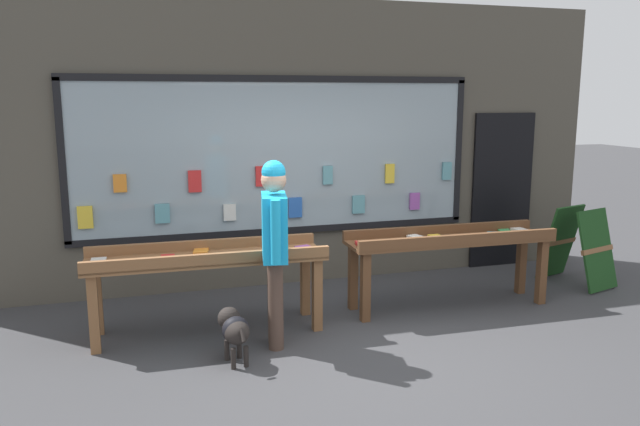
{
  "coord_description": "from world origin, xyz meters",
  "views": [
    {
      "loc": [
        -2.01,
        -5.06,
        2.33
      ],
      "look_at": [
        -0.23,
        0.72,
        1.19
      ],
      "focal_mm": 35.0,
      "sensor_mm": 36.0,
      "label": 1
    }
  ],
  "objects_px": {
    "sandwich_board_sign": "(578,246)",
    "display_table_left": "(207,264)",
    "small_dog": "(234,329)",
    "person_browsing": "(274,238)",
    "display_table_right": "(449,246)"
  },
  "relations": [
    {
      "from": "sandwich_board_sign",
      "to": "display_table_left",
      "type": "bearing_deg",
      "value": 167.4
    },
    {
      "from": "display_table_left",
      "to": "small_dog",
      "type": "height_order",
      "value": "display_table_left"
    },
    {
      "from": "small_dog",
      "to": "sandwich_board_sign",
      "type": "distance_m",
      "value": 4.61
    },
    {
      "from": "person_browsing",
      "to": "sandwich_board_sign",
      "type": "xyz_separation_m",
      "value": [
        4.05,
        0.81,
        -0.55
      ]
    },
    {
      "from": "person_browsing",
      "to": "sandwich_board_sign",
      "type": "bearing_deg",
      "value": -68.03
    },
    {
      "from": "person_browsing",
      "to": "sandwich_board_sign",
      "type": "distance_m",
      "value": 4.17
    },
    {
      "from": "display_table_right",
      "to": "sandwich_board_sign",
      "type": "xyz_separation_m",
      "value": [
        1.95,
        0.29,
        -0.21
      ]
    },
    {
      "from": "small_dog",
      "to": "display_table_right",
      "type": "bearing_deg",
      "value": -80.13
    },
    {
      "from": "display_table_left",
      "to": "small_dog",
      "type": "relative_size",
      "value": 4.19
    },
    {
      "from": "person_browsing",
      "to": "small_dog",
      "type": "bearing_deg",
      "value": 130.71
    },
    {
      "from": "display_table_left",
      "to": "sandwich_board_sign",
      "type": "height_order",
      "value": "sandwich_board_sign"
    },
    {
      "from": "display_table_left",
      "to": "small_dog",
      "type": "bearing_deg",
      "value": -80.82
    },
    {
      "from": "display_table_left",
      "to": "display_table_right",
      "type": "distance_m",
      "value": 2.65
    },
    {
      "from": "person_browsing",
      "to": "display_table_left",
      "type": "bearing_deg",
      "value": 57.14
    },
    {
      "from": "person_browsing",
      "to": "display_table_right",
      "type": "bearing_deg",
      "value": -65.24
    }
  ]
}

